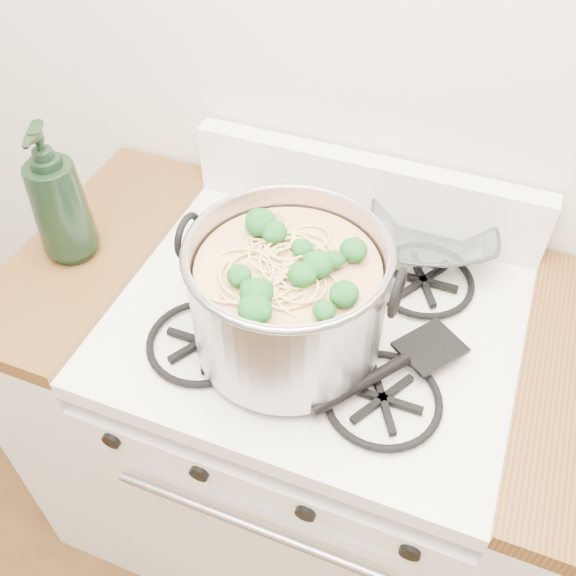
# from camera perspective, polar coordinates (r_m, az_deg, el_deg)

# --- Properties ---
(gas_range) EXTENTS (0.76, 0.66, 0.92)m
(gas_range) POSITION_cam_1_polar(r_m,az_deg,el_deg) (1.61, 2.00, -13.41)
(gas_range) COLOR white
(gas_range) RESTS_ON ground
(counter_left) EXTENTS (0.25, 0.65, 0.92)m
(counter_left) POSITION_cam_1_polar(r_m,az_deg,el_deg) (1.74, -13.89, -7.30)
(counter_left) COLOR silver
(counter_left) RESTS_ON ground
(stock_pot) EXTENTS (0.37, 0.34, 0.23)m
(stock_pot) POSITION_cam_1_polar(r_m,az_deg,el_deg) (1.08, -0.00, -0.88)
(stock_pot) COLOR #999AA2
(stock_pot) RESTS_ON gas_range
(spatula) EXTENTS (0.42, 0.42, 0.02)m
(spatula) POSITION_cam_1_polar(r_m,az_deg,el_deg) (1.17, 12.59, -4.96)
(spatula) COLOR black
(spatula) RESTS_ON gas_range
(glass_bowl) EXTENTS (0.13, 0.13, 0.02)m
(glass_bowl) POSITION_cam_1_polar(r_m,az_deg,el_deg) (1.36, 12.53, 4.20)
(glass_bowl) COLOR white
(glass_bowl) RESTS_ON gas_range
(bottle) EXTENTS (0.15, 0.15, 0.30)m
(bottle) POSITION_cam_1_polar(r_m,az_deg,el_deg) (1.31, -19.92, 7.84)
(bottle) COLOR black
(bottle) RESTS_ON counter_left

